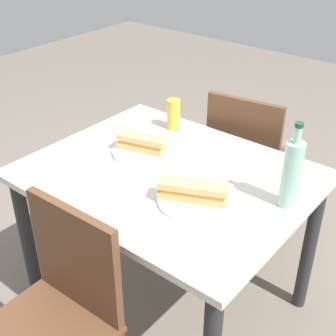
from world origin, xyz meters
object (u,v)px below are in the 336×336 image
Objects in this scene: plate_far at (142,151)px; baguette_sandwich_far at (142,143)px; beer_glass at (174,114)px; water_bottle at (292,173)px; plate_near at (193,201)px; baguette_sandwich_near at (193,191)px; knife_far at (145,143)px; dining_table at (168,194)px; knife_near at (193,190)px; chair_near at (58,314)px; chair_far at (248,160)px.

plate_far is 0.04m from baguette_sandwich_far.
beer_glass is at bearing 99.18° from baguette_sandwich_far.
water_bottle is (0.67, 0.04, 0.13)m from plate_far.
beer_glass is at bearing 134.88° from plate_near.
beer_glass is (-0.44, 0.44, 0.02)m from baguette_sandwich_near.
baguette_sandwich_near is 1.00× the size of plate_far.
beer_glass reaches higher than plate_far.
knife_far is at bearing -85.23° from beer_glass.
plate_near reaches higher than dining_table.
baguette_sandwich_near is 0.06m from knife_near.
chair_near is 0.78m from plate_far.
beer_glass is (-0.29, 0.98, 0.30)m from chair_near.
water_bottle is (0.27, 0.20, 0.13)m from plate_near.
chair_far is 0.66m from plate_far.
dining_table is 0.66m from chair_near.
knife_near is 0.60× the size of plate_far.
dining_table is 1.26× the size of chair_far.
knife_near is at bearing -77.44° from chair_far.
chair_far is 0.82m from baguette_sandwich_near.
knife_far is at bearing 117.34° from plate_far.
water_bottle reaches higher than chair_near.
baguette_sandwich_near reaches higher than knife_far.
chair_far is 3.41× the size of plate_far.
water_bottle reaches higher than baguette_sandwich_near.
chair_far is at bearing 67.08° from knife_far.
beer_glass reaches higher than baguette_sandwich_near.
water_bottle reaches higher than knife_far.
chair_far is at bearing 88.98° from dining_table.
chair_near is 2.68× the size of water_bottle.
chair_near reaches higher than knife_far.
baguette_sandwich_near is at bearing -27.95° from dining_table.
knife_far reaches higher than plate_near.
chair_near is at bearing -105.56° from plate_near.
chair_near is (0.04, -1.29, 0.00)m from chair_far.
knife_near is at bearing -153.12° from water_bottle.
baguette_sandwich_near is (0.15, 0.54, 0.27)m from chair_near.
plate_near is 1.00× the size of plate_far.
knife_far is (-0.23, -0.54, 0.24)m from chair_far.
plate_near is 1.63× the size of knife_far.
knife_near is 0.47× the size of water_bottle.
chair_near reaches higher than beer_glass.
knife_near is at bearing 126.35° from plate_near.
knife_near is 0.38m from plate_far.
baguette_sandwich_far is 0.67m from water_bottle.
chair_far is 0.81m from water_bottle.
beer_glass reaches higher than knife_near.
plate_near is 1.67× the size of knife_near.
knife_far is (-0.42, 0.21, 0.01)m from plate_near.
dining_table is 4.32× the size of plate_near.
knife_far is 0.70m from water_bottle.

